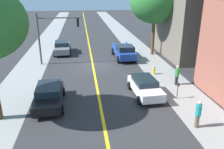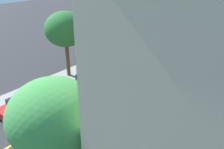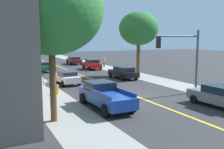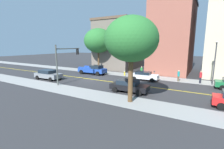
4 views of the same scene
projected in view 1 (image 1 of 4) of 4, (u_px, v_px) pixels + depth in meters
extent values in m
plane|color=#2D2D30|center=(93.00, 66.00, 24.91)|extent=(140.00, 140.00, 0.00)
cube|color=gray|center=(152.00, 63.00, 25.74)|extent=(3.35, 126.00, 0.01)
cube|color=gray|center=(30.00, 68.00, 24.08)|extent=(3.35, 126.00, 0.01)
cube|color=yellow|center=(93.00, 66.00, 24.91)|extent=(0.20, 126.00, 0.00)
cube|color=#665B51|center=(213.00, 11.00, 26.93)|extent=(10.92, 8.56, 10.72)
cylinder|color=brown|center=(153.00, 38.00, 28.62)|extent=(0.37, 0.37, 4.15)
ellipsoid|color=#286B2D|center=(155.00, 2.00, 27.13)|extent=(5.93, 5.93, 5.04)
cylinder|color=yellow|center=(154.00, 71.00, 22.31)|extent=(0.24, 0.24, 0.69)
sphere|color=#B2B2B7|center=(154.00, 67.00, 22.17)|extent=(0.22, 0.22, 0.22)
cylinder|color=#B2B2B7|center=(155.00, 70.00, 22.32)|extent=(0.10, 0.10, 0.10)
cylinder|color=#B2B2B7|center=(152.00, 71.00, 22.28)|extent=(0.10, 0.10, 0.10)
cylinder|color=#4C4C51|center=(177.00, 92.00, 17.26)|extent=(0.07, 0.07, 1.01)
cube|color=#2D2D33|center=(178.00, 85.00, 17.04)|extent=(0.12, 0.18, 0.26)
cylinder|color=#474C47|center=(39.00, 39.00, 24.45)|extent=(0.20, 0.20, 5.51)
cylinder|color=#474C47|center=(59.00, 18.00, 23.97)|extent=(4.58, 0.14, 0.14)
cube|color=black|center=(78.00, 22.00, 24.38)|extent=(0.26, 0.32, 0.90)
sphere|color=red|center=(78.00, 19.00, 24.28)|extent=(0.20, 0.20, 0.20)
sphere|color=yellow|center=(78.00, 22.00, 24.38)|extent=(0.20, 0.20, 0.20)
sphere|color=green|center=(78.00, 25.00, 24.49)|extent=(0.20, 0.20, 0.20)
cube|color=silver|center=(145.00, 88.00, 17.74)|extent=(1.92, 4.30, 0.63)
cube|color=#19232D|center=(145.00, 80.00, 17.75)|extent=(1.62, 2.35, 0.43)
cylinder|color=black|center=(162.00, 98.00, 16.71)|extent=(0.25, 0.65, 0.64)
cylinder|color=black|center=(139.00, 100.00, 16.42)|extent=(0.25, 0.65, 0.64)
cylinder|color=black|center=(149.00, 84.00, 19.28)|extent=(0.25, 0.65, 0.64)
cylinder|color=black|center=(130.00, 85.00, 18.99)|extent=(0.25, 0.65, 0.64)
cube|color=slate|center=(62.00, 48.00, 29.50)|extent=(2.04, 4.66, 0.69)
cube|color=#19232D|center=(62.00, 43.00, 29.51)|extent=(1.74, 2.54, 0.51)
cylinder|color=black|center=(70.00, 54.00, 28.37)|extent=(0.24, 0.65, 0.64)
cylinder|color=black|center=(54.00, 54.00, 28.07)|extent=(0.24, 0.65, 0.64)
cylinder|color=black|center=(70.00, 48.00, 31.17)|extent=(0.24, 0.65, 0.64)
cylinder|color=black|center=(56.00, 48.00, 30.87)|extent=(0.24, 0.65, 0.64)
cube|color=black|center=(49.00, 97.00, 16.23)|extent=(1.98, 4.49, 0.60)
cube|color=#19232D|center=(49.00, 89.00, 16.24)|extent=(1.70, 2.44, 0.51)
cylinder|color=black|center=(62.00, 110.00, 15.12)|extent=(0.24, 0.65, 0.64)
cylinder|color=black|center=(33.00, 112.00, 14.84)|extent=(0.24, 0.65, 0.64)
cylinder|color=black|center=(63.00, 92.00, 17.83)|extent=(0.24, 0.65, 0.64)
cylinder|color=black|center=(39.00, 93.00, 17.55)|extent=(0.24, 0.65, 0.64)
cube|color=#1E429E|center=(124.00, 52.00, 27.43)|extent=(2.06, 5.52, 0.76)
cube|color=#19232D|center=(125.00, 48.00, 26.28)|extent=(1.82, 2.02, 0.57)
cube|color=#1E429E|center=(129.00, 45.00, 28.40)|extent=(0.18, 2.85, 0.24)
cube|color=#1E429E|center=(115.00, 46.00, 28.13)|extent=(0.18, 2.85, 0.24)
cylinder|color=black|center=(135.00, 59.00, 25.98)|extent=(0.30, 0.81, 0.80)
cylinder|color=black|center=(119.00, 60.00, 25.69)|extent=(0.30, 0.81, 0.80)
cylinder|color=black|center=(128.00, 51.00, 29.42)|extent=(0.30, 0.81, 0.80)
cylinder|color=black|center=(113.00, 51.00, 29.13)|extent=(0.30, 0.81, 0.80)
cylinder|color=brown|center=(197.00, 121.00, 13.69)|extent=(0.25, 0.25, 0.79)
cylinder|color=teal|center=(199.00, 110.00, 13.43)|extent=(0.33, 0.33, 0.72)
sphere|color=beige|center=(200.00, 103.00, 13.26)|extent=(0.22, 0.22, 0.22)
cylinder|color=black|center=(176.00, 80.00, 19.83)|extent=(0.27, 0.27, 0.79)
cylinder|color=#288C38|center=(177.00, 72.00, 19.57)|extent=(0.36, 0.36, 0.72)
sphere|color=beige|center=(178.00, 67.00, 19.40)|extent=(0.22, 0.22, 0.22)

